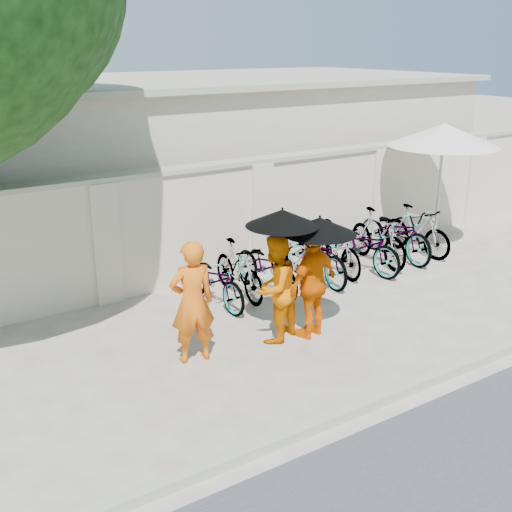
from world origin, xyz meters
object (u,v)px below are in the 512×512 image
monk_center (275,288)px  monk_right (313,283)px  patio_umbrella (444,136)px  monk_left (192,302)px

monk_center → monk_right: 0.56m
patio_umbrella → monk_right: bearing=-158.9°
monk_left → monk_center: monk_left is taller
monk_left → monk_right: (1.81, -0.27, -0.03)m
patio_umbrella → monk_center: bearing=-162.9°
monk_center → patio_umbrella: size_ratio=0.61×
monk_right → monk_center: bearing=-33.0°
monk_left → monk_right: bearing=179.8°
monk_right → patio_umbrella: patio_umbrella is taller
monk_right → patio_umbrella: 5.14m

